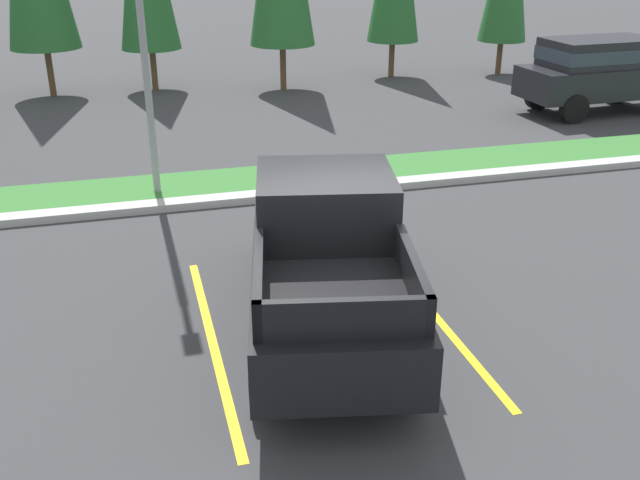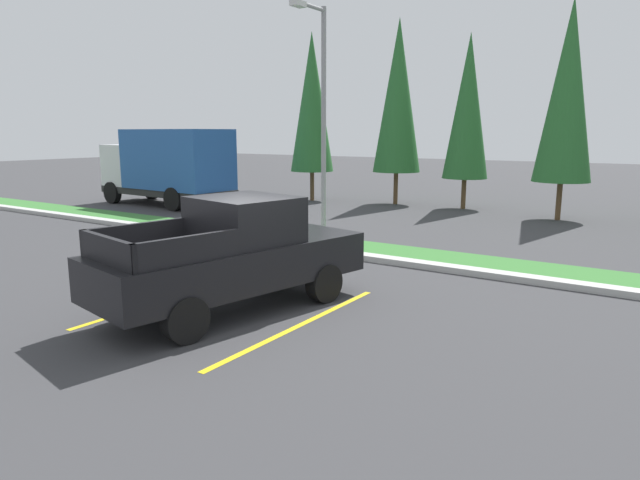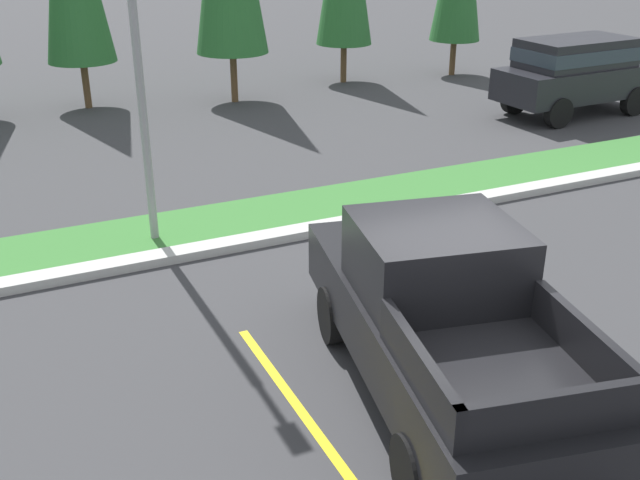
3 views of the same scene
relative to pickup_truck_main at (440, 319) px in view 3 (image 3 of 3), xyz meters
name	(u,v)px [view 3 (image 3 of 3)]	position (x,y,z in m)	size (l,w,h in m)	color
ground_plane	(448,391)	(0.20, 0.01, -1.04)	(120.00, 120.00, 0.00)	#38383A
parking_line_near	(317,433)	(-1.56, -0.05, -1.04)	(0.12, 4.80, 0.01)	yellow
parking_line_far	(540,366)	(1.54, -0.05, -1.04)	(0.12, 4.80, 0.01)	yellow
curb_strip	(286,234)	(0.20, 5.01, -0.97)	(56.00, 0.40, 0.15)	#B2B2AD
grass_median	(263,215)	(0.20, 6.11, -1.01)	(56.00, 1.80, 0.06)	#387533
pickup_truck_main	(440,319)	(0.00, 0.00, 0.00)	(2.91, 5.50, 2.10)	black
suv_distant	(576,70)	(10.76, 9.55, 0.20)	(4.68, 2.13, 2.10)	black
street_light	(135,12)	(-1.89, 5.75, 2.81)	(0.24, 1.49, 6.61)	gray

